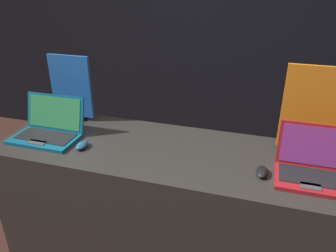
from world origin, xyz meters
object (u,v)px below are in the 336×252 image
Objects in this scene: mouse_front at (82,145)px; laptop_back at (310,166)px; laptop_front at (49,128)px; promo_stand_back at (312,113)px; promo_stand_front at (71,90)px; mouse_back at (262,172)px.

laptop_back is at bearing 3.24° from mouse_front.
laptop_front is 1.52m from promo_stand_back.
promo_stand_back is at bearing -1.18° from promo_stand_front.
laptop_back reaches higher than mouse_front.
promo_stand_back reaches higher than laptop_front.
laptop_back is 2.97× the size of mouse_back.
laptop_back is at bearing 0.08° from laptop_front.
mouse_front is 0.32× the size of laptop_back.
laptop_front is 0.90× the size of promo_stand_front.
mouse_front is at bearing -179.05° from mouse_back.
promo_stand_back is (1.48, 0.26, 0.18)m from laptop_front.
promo_stand_front is 1.48m from promo_stand_back.
mouse_back is 0.22× the size of promo_stand_back.
promo_stand_front reaches higher than mouse_back.
promo_stand_front is at bearing 126.56° from mouse_front.
laptop_back is 0.23m from mouse_back.
mouse_back is (1.26, -0.05, -0.04)m from laptop_front.
promo_stand_back is (0.22, 0.31, 0.22)m from mouse_back.
laptop_back is (1.22, 0.07, 0.04)m from mouse_front.
promo_stand_back reaches higher than promo_stand_front.
promo_stand_back is (1.48, -0.03, 0.03)m from promo_stand_front.
laptop_back reaches higher than laptop_front.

